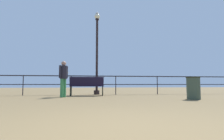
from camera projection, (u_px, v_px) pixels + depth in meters
ground_plane at (122, 133)px, 1.98m from camera, size 60.00×60.00×0.00m
pier_railing at (94, 80)px, 9.33m from camera, size 25.90×0.05×1.01m
bench_near_left at (87, 85)px, 8.47m from camera, size 1.63×0.69×0.90m
lamppost_center at (97, 50)px, 9.81m from camera, size 0.31×0.31×4.65m
person_by_bench at (63, 76)px, 7.51m from camera, size 0.33×0.42×1.54m
seagull_on_rail at (65, 74)px, 9.15m from camera, size 0.38×0.24×0.19m
trash_bin at (193, 88)px, 6.44m from camera, size 0.49×0.49×0.82m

